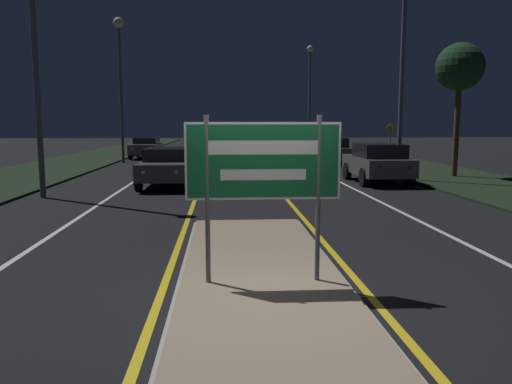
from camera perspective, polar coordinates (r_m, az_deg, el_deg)
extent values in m
plane|color=black|center=(6.82, 1.18, -12.30)|extent=(160.00, 160.00, 0.00)
cube|color=#999993|center=(7.32, 0.80, -10.68)|extent=(2.49, 9.40, 0.05)
cube|color=gray|center=(7.31, 0.80, -10.49)|extent=(2.37, 9.28, 0.10)
cube|color=black|center=(27.95, -22.50, 2.46)|extent=(5.00, 100.00, 0.08)
cube|color=black|center=(28.33, 17.00, 2.77)|extent=(5.00, 100.00, 0.08)
cube|color=gold|center=(31.48, -5.43, 3.48)|extent=(0.12, 70.00, 0.01)
cube|color=gold|center=(31.53, -0.20, 3.52)|extent=(0.12, 70.00, 0.01)
cube|color=silver|center=(31.68, -10.44, 3.41)|extent=(0.12, 70.00, 0.01)
cube|color=silver|center=(31.83, 4.78, 3.54)|extent=(0.12, 70.00, 0.01)
cube|color=silver|center=(32.16, -15.77, 3.31)|extent=(0.10, 70.00, 0.01)
cube|color=silver|center=(32.41, 10.04, 3.52)|extent=(0.10, 70.00, 0.01)
cylinder|color=#56565B|center=(7.00, -5.58, -0.94)|extent=(0.07, 0.07, 2.37)
cylinder|color=#56565B|center=(7.13, 7.11, -0.81)|extent=(0.07, 0.07, 2.37)
cube|color=#146033|center=(6.96, 0.83, 3.56)|extent=(2.18, 0.04, 1.08)
cube|color=white|center=(6.94, 0.84, 3.55)|extent=(2.18, 0.00, 1.08)
cube|color=#146033|center=(6.94, 0.85, 3.54)|extent=(2.11, 0.01, 1.01)
cube|color=white|center=(6.92, 0.85, 5.10)|extent=(1.52, 0.01, 0.19)
cube|color=white|center=(6.95, 0.85, 1.99)|extent=(1.20, 0.01, 0.15)
cylinder|color=#56565B|center=(17.35, -23.96, 14.59)|extent=(0.18, 0.18, 9.19)
cylinder|color=#56565B|center=(31.61, -15.16, 10.59)|extent=(0.18, 0.18, 8.08)
sphere|color=beige|center=(32.12, -15.45, 18.15)|extent=(0.64, 0.64, 0.64)
cylinder|color=#56565B|center=(21.57, 16.42, 14.92)|extent=(0.18, 0.18, 10.28)
cylinder|color=#56565B|center=(41.03, 6.12, 10.13)|extent=(0.18, 0.18, 8.13)
sphere|color=beige|center=(41.42, 6.21, 15.97)|extent=(0.51, 0.51, 0.51)
cube|color=#4C514C|center=(20.62, 13.65, 2.98)|extent=(1.84, 4.10, 0.68)
cube|color=black|center=(20.34, 13.91, 4.62)|extent=(1.62, 2.13, 0.53)
sphere|color=red|center=(18.51, 13.85, 2.72)|extent=(0.14, 0.14, 0.14)
sphere|color=red|center=(18.89, 17.16, 2.69)|extent=(0.14, 0.14, 0.14)
cylinder|color=black|center=(21.62, 10.38, 2.38)|extent=(0.22, 0.72, 0.72)
cylinder|color=black|center=(22.12, 14.82, 2.37)|extent=(0.22, 0.72, 0.72)
cylinder|color=black|center=(19.18, 12.24, 1.66)|extent=(0.22, 0.72, 0.72)
cylinder|color=black|center=(19.74, 17.17, 1.66)|extent=(0.22, 0.72, 0.72)
cube|color=#4C514C|center=(29.60, 8.43, 4.48)|extent=(1.84, 4.08, 0.67)
cube|color=black|center=(29.33, 8.56, 5.63)|extent=(1.62, 2.12, 0.53)
sphere|color=red|center=(27.50, 8.16, 4.42)|extent=(0.14, 0.14, 0.14)
sphere|color=red|center=(27.76, 10.48, 4.40)|extent=(0.14, 0.14, 0.14)
cylinder|color=black|center=(30.68, 6.31, 4.01)|extent=(0.22, 0.71, 0.71)
cylinder|color=black|center=(31.04, 9.52, 4.00)|extent=(0.22, 0.71, 0.71)
cylinder|color=black|center=(28.20, 7.21, 3.67)|extent=(0.22, 0.71, 0.71)
cylinder|color=black|center=(28.59, 10.69, 3.65)|extent=(0.22, 0.71, 0.71)
cube|color=black|center=(41.58, 5.21, 5.42)|extent=(1.85, 4.19, 0.70)
cube|color=black|center=(41.31, 5.27, 6.21)|extent=(1.63, 2.18, 0.46)
sphere|color=red|center=(39.44, 4.85, 5.43)|extent=(0.14, 0.14, 0.14)
sphere|color=red|center=(39.63, 6.50, 5.41)|extent=(0.14, 0.14, 0.14)
cylinder|color=black|center=(42.75, 3.75, 5.03)|extent=(0.22, 0.62, 0.62)
cylinder|color=black|center=(43.02, 6.10, 5.02)|extent=(0.22, 0.62, 0.62)
cylinder|color=black|center=(40.18, 4.24, 4.85)|extent=(0.22, 0.62, 0.62)
cylinder|color=black|center=(40.47, 6.73, 4.84)|extent=(0.22, 0.62, 0.62)
cube|color=#4C514C|center=(52.68, -0.53, 5.92)|extent=(1.72, 4.28, 0.63)
cube|color=black|center=(52.41, -0.51, 6.48)|extent=(1.51, 2.23, 0.40)
sphere|color=red|center=(50.54, -1.00, 5.93)|extent=(0.14, 0.14, 0.14)
sphere|color=red|center=(50.60, 0.22, 5.93)|extent=(0.14, 0.14, 0.14)
cylinder|color=black|center=(53.98, -1.48, 5.62)|extent=(0.22, 0.64, 0.64)
cylinder|color=black|center=(54.07, 0.26, 5.63)|extent=(0.22, 0.64, 0.64)
cylinder|color=black|center=(51.33, -1.36, 5.51)|extent=(0.22, 0.64, 0.64)
cylinder|color=black|center=(51.43, 0.48, 5.52)|extent=(0.22, 0.64, 0.64)
cube|color=#4C514C|center=(19.24, -10.16, 2.65)|extent=(1.78, 4.35, 0.62)
cube|color=black|center=(19.46, -10.12, 4.30)|extent=(1.57, 2.26, 0.46)
sphere|color=white|center=(17.18, -12.78, 2.23)|extent=(0.14, 0.14, 0.14)
sphere|color=white|center=(17.04, -9.11, 2.28)|extent=(0.14, 0.14, 0.14)
cylinder|color=black|center=(18.06, -13.29, 1.24)|extent=(0.22, 0.71, 0.71)
cylinder|color=black|center=(17.86, -7.89, 1.31)|extent=(0.22, 0.71, 0.71)
cylinder|color=black|center=(20.71, -12.08, 2.09)|extent=(0.22, 0.71, 0.71)
cylinder|color=black|center=(20.53, -7.37, 2.15)|extent=(0.22, 0.71, 0.71)
cube|color=#4C514C|center=(35.46, -12.42, 4.89)|extent=(1.76, 4.72, 0.67)
cube|color=black|center=(35.72, -12.38, 5.77)|extent=(1.55, 2.45, 0.40)
sphere|color=white|center=(33.24, -13.95, 4.81)|extent=(0.14, 0.14, 0.14)
sphere|color=white|center=(33.07, -12.08, 4.85)|extent=(0.14, 0.14, 0.14)
cylinder|color=black|center=(34.18, -14.16, 4.17)|extent=(0.22, 0.66, 0.66)
cylinder|color=black|center=(33.92, -11.36, 4.23)|extent=(0.22, 0.66, 0.66)
cylinder|color=black|center=(37.05, -13.35, 4.46)|extent=(0.22, 0.66, 0.66)
cylinder|color=black|center=(36.81, -10.77, 4.51)|extent=(0.22, 0.66, 0.66)
cube|color=silver|center=(43.97, -6.16, 5.51)|extent=(1.79, 4.23, 0.64)
cube|color=black|center=(44.21, -6.16, 6.26)|extent=(1.57, 2.20, 0.50)
sphere|color=white|center=(41.91, -7.04, 5.50)|extent=(0.14, 0.14, 0.14)
sphere|color=white|center=(41.86, -5.51, 5.52)|extent=(0.14, 0.14, 0.14)
cylinder|color=black|center=(42.72, -7.37, 5.00)|extent=(0.22, 0.64, 0.64)
cylinder|color=black|center=(42.65, -5.07, 5.02)|extent=(0.22, 0.64, 0.64)
cylinder|color=black|center=(45.34, -7.17, 5.16)|extent=(0.22, 0.64, 0.64)
cylinder|color=black|center=(45.27, -5.00, 5.18)|extent=(0.22, 0.64, 0.64)
cylinder|color=#56565B|center=(31.81, 15.08, 5.31)|extent=(0.06, 0.06, 2.09)
cube|color=yellow|center=(31.79, 15.14, 7.08)|extent=(0.60, 0.02, 0.60)
cylinder|color=#4C3823|center=(23.40, 21.95, 6.85)|extent=(0.24, 0.24, 4.22)
sphere|color=#19381E|center=(23.52, 22.27, 13.11)|extent=(2.02, 2.02, 2.02)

